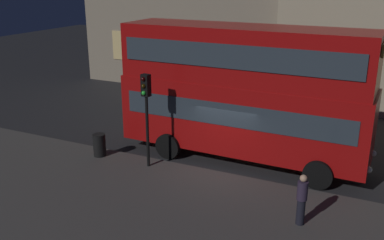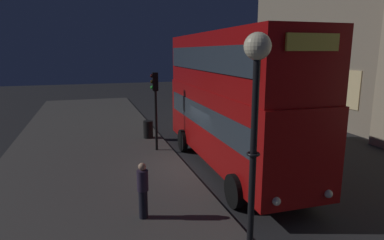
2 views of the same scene
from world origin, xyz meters
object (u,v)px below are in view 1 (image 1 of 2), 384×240
object	(u,v)px
traffic_light_near_kerb	(146,101)
litter_bin	(99,145)
double_decker_bus	(243,88)
pedestrian	(302,199)

from	to	relation	value
traffic_light_near_kerb	litter_bin	bearing A→B (deg)	-174.67
double_decker_bus	traffic_light_near_kerb	xyz separation A→B (m)	(-3.01, -2.55, -0.28)
litter_bin	double_decker_bus	bearing A→B (deg)	24.87
double_decker_bus	litter_bin	world-z (taller)	double_decker_bus
double_decker_bus	pedestrian	xyz separation A→B (m)	(3.42, -4.23, -2.12)
pedestrian	litter_bin	xyz separation A→B (m)	(-8.83, 1.72, -0.38)
double_decker_bus	traffic_light_near_kerb	world-z (taller)	double_decker_bus
litter_bin	pedestrian	bearing A→B (deg)	-11.04
double_decker_bus	litter_bin	distance (m)	6.47
pedestrian	litter_bin	bearing A→B (deg)	-110.59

